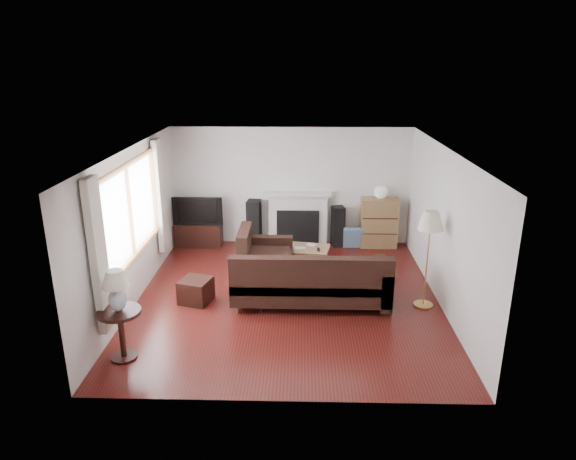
{
  "coord_description": "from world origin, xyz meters",
  "views": [
    {
      "loc": [
        0.22,
        -7.82,
        3.85
      ],
      "look_at": [
        0.0,
        0.3,
        1.1
      ],
      "focal_mm": 32.0,
      "sensor_mm": 36.0,
      "label": 1
    }
  ],
  "objects_px": {
    "floor_lamp": "(427,260)",
    "side_table": "(122,335)",
    "tv_stand": "(199,234)",
    "sectional_sofa": "(311,278)",
    "coffee_table": "(300,257)",
    "bookshelf": "(379,223)"
  },
  "relations": [
    {
      "from": "sectional_sofa",
      "to": "floor_lamp",
      "type": "xyz_separation_m",
      "value": [
        1.84,
        -0.05,
        0.36
      ]
    },
    {
      "from": "sectional_sofa",
      "to": "coffee_table",
      "type": "bearing_deg",
      "value": 96.88
    },
    {
      "from": "coffee_table",
      "to": "side_table",
      "type": "height_order",
      "value": "side_table"
    },
    {
      "from": "bookshelf",
      "to": "sectional_sofa",
      "type": "height_order",
      "value": "bookshelf"
    },
    {
      "from": "tv_stand",
      "to": "floor_lamp",
      "type": "distance_m",
      "value": 5.04
    },
    {
      "from": "tv_stand",
      "to": "floor_lamp",
      "type": "relative_size",
      "value": 0.61
    },
    {
      "from": "bookshelf",
      "to": "coffee_table",
      "type": "xyz_separation_m",
      "value": [
        -1.66,
        -1.23,
        -0.32
      ]
    },
    {
      "from": "bookshelf",
      "to": "coffee_table",
      "type": "relative_size",
      "value": 0.97
    },
    {
      "from": "sectional_sofa",
      "to": "coffee_table",
      "type": "xyz_separation_m",
      "value": [
        -0.18,
        1.48,
        -0.23
      ]
    },
    {
      "from": "tv_stand",
      "to": "bookshelf",
      "type": "relative_size",
      "value": 0.93
    },
    {
      "from": "coffee_table",
      "to": "floor_lamp",
      "type": "height_order",
      "value": "floor_lamp"
    },
    {
      "from": "tv_stand",
      "to": "coffee_table",
      "type": "height_order",
      "value": "tv_stand"
    },
    {
      "from": "floor_lamp",
      "to": "side_table",
      "type": "relative_size",
      "value": 2.26
    },
    {
      "from": "bookshelf",
      "to": "sectional_sofa",
      "type": "bearing_deg",
      "value": -118.58
    },
    {
      "from": "tv_stand",
      "to": "coffee_table",
      "type": "xyz_separation_m",
      "value": [
        2.18,
        -1.2,
        -0.03
      ]
    },
    {
      "from": "sectional_sofa",
      "to": "side_table",
      "type": "xyz_separation_m",
      "value": [
        -2.53,
        -1.7,
        -0.09
      ]
    },
    {
      "from": "bookshelf",
      "to": "sectional_sofa",
      "type": "relative_size",
      "value": 0.38
    },
    {
      "from": "sectional_sofa",
      "to": "tv_stand",
      "type": "bearing_deg",
      "value": 131.3
    },
    {
      "from": "coffee_table",
      "to": "floor_lamp",
      "type": "bearing_deg",
      "value": -27.4
    },
    {
      "from": "sectional_sofa",
      "to": "side_table",
      "type": "bearing_deg",
      "value": -146.09
    },
    {
      "from": "floor_lamp",
      "to": "side_table",
      "type": "height_order",
      "value": "floor_lamp"
    },
    {
      "from": "coffee_table",
      "to": "floor_lamp",
      "type": "distance_m",
      "value": 2.6
    }
  ]
}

